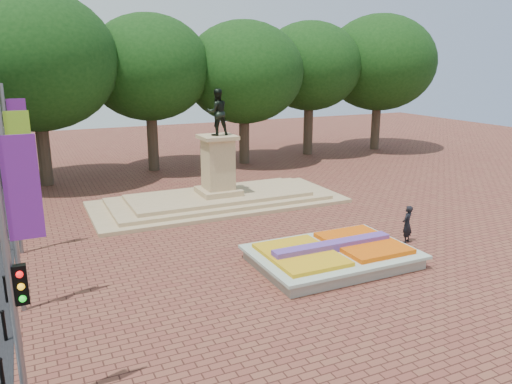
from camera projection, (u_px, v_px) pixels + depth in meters
ground at (286, 251)px, 21.23m from camera, size 90.00×90.00×0.00m
flower_bed at (333, 255)px, 19.81m from camera, size 6.30×4.30×0.91m
monument at (218, 189)px, 28.02m from camera, size 14.00×6.00×6.40m
tree_row_back at (198, 78)px, 36.27m from camera, size 44.80×8.80×10.43m
banner_poles at (14, 197)px, 14.97m from camera, size 0.88×11.17×7.00m
bollard_row at (5, 305)px, 15.40m from camera, size 0.12×13.12×0.98m
pedestrian at (407, 224)px, 22.02m from camera, size 0.73×0.64×1.69m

